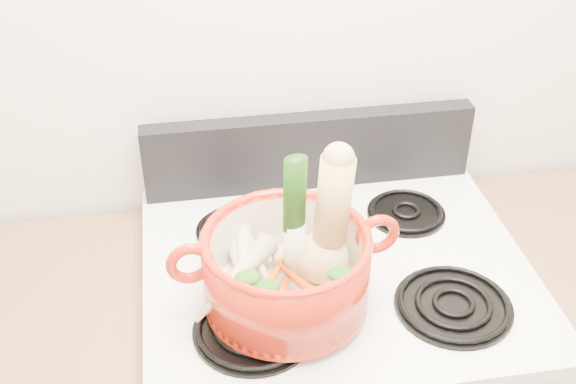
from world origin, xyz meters
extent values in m
cube|color=white|center=(0.00, 1.75, 1.30)|extent=(3.50, 0.02, 2.60)
cube|color=white|center=(0.00, 1.40, 0.93)|extent=(0.78, 0.67, 0.03)
cube|color=black|center=(0.00, 1.70, 1.04)|extent=(0.76, 0.05, 0.18)
cylinder|color=black|center=(-0.19, 1.24, 0.96)|extent=(0.22, 0.22, 0.02)
cylinder|color=black|center=(0.19, 1.24, 0.96)|extent=(0.22, 0.22, 0.02)
cylinder|color=black|center=(-0.19, 1.54, 0.96)|extent=(0.17, 0.17, 0.02)
cylinder|color=black|center=(0.19, 1.54, 0.96)|extent=(0.17, 0.17, 0.02)
cylinder|color=#B0200F|center=(-0.12, 1.29, 1.04)|extent=(0.33, 0.33, 0.15)
torus|color=#B0200F|center=(-0.29, 1.28, 1.09)|extent=(0.09, 0.03, 0.08)
torus|color=#B0200F|center=(0.05, 1.30, 1.09)|extent=(0.09, 0.03, 0.08)
cylinder|color=white|center=(-0.10, 1.32, 1.14)|extent=(0.06, 0.06, 0.28)
ellipsoid|color=tan|center=(-0.10, 1.36, 1.02)|extent=(0.09, 0.08, 0.04)
cone|color=beige|center=(-0.20, 1.34, 1.02)|extent=(0.06, 0.23, 0.06)
cone|color=beige|center=(-0.22, 1.30, 1.03)|extent=(0.19, 0.19, 0.06)
cone|color=beige|center=(-0.17, 1.36, 1.03)|extent=(0.08, 0.18, 0.05)
cone|color=beige|center=(-0.22, 1.28, 1.04)|extent=(0.14, 0.15, 0.05)
cone|color=beige|center=(-0.19, 1.36, 1.05)|extent=(0.07, 0.21, 0.06)
cone|color=#DA4E0A|center=(-0.15, 1.23, 1.02)|extent=(0.09, 0.16, 0.04)
cone|color=#C55A09|center=(-0.16, 1.27, 1.03)|extent=(0.11, 0.15, 0.05)
cone|color=#CF3B0A|center=(-0.09, 1.25, 1.03)|extent=(0.11, 0.16, 0.05)
camera|label=1|loc=(-0.28, 0.31, 1.91)|focal=45.00mm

